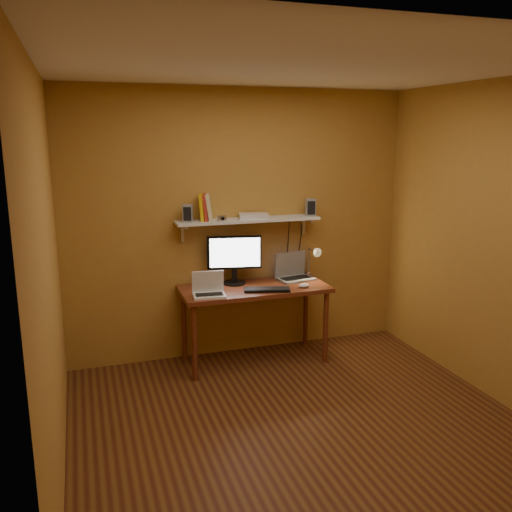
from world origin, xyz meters
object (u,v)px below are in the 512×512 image
object	(u,v)px
desk	(254,295)
monitor	(234,257)
netbook	(209,289)
speaker_left	(188,213)
wall_shelf	(248,220)
laptop	(293,272)
shelf_camera	(222,218)
mouse	(304,286)
speaker_right	(310,207)
router	(254,216)
desk_lamp	(313,258)
keyboard	(267,290)

from	to	relation	value
desk	monitor	world-z (taller)	monitor
netbook	speaker_left	world-z (taller)	speaker_left
monitor	desk	bearing A→B (deg)	-37.29
wall_shelf	monitor	bearing A→B (deg)	-169.55
desk	laptop	bearing A→B (deg)	19.02
wall_shelf	shelf_camera	size ratio (longest dim) A/B	14.55
monitor	mouse	size ratio (longest dim) A/B	4.90
laptop	speaker_left	bearing A→B (deg)	168.52
wall_shelf	monitor	distance (m)	0.38
speaker_right	router	size ratio (longest dim) A/B	0.61
wall_shelf	desk_lamp	world-z (taller)	wall_shelf
speaker_left	router	bearing A→B (deg)	17.64
monitor	desk_lamp	size ratio (longest dim) A/B	1.38
laptop	netbook	size ratio (longest dim) A/B	1.26
desk_lamp	router	bearing A→B (deg)	173.94
netbook	keyboard	bearing A→B (deg)	3.50
monitor	shelf_camera	distance (m)	0.41
wall_shelf	keyboard	bearing A→B (deg)	-79.06
netbook	router	world-z (taller)	router
mouse	wall_shelf	bearing A→B (deg)	141.76
desk	keyboard	size ratio (longest dim) A/B	3.33
monitor	netbook	size ratio (longest dim) A/B	1.69
speaker_left	wall_shelf	bearing A→B (deg)	18.07
speaker_left	speaker_right	size ratio (longest dim) A/B	0.96
keyboard	shelf_camera	xyz separation A→B (m)	(-0.35, 0.28, 0.64)
monitor	speaker_left	bearing A→B (deg)	-171.36
laptop	netbook	xyz separation A→B (m)	(-0.94, -0.29, -0.01)
desk	router	world-z (taller)	router
laptop	desk_lamp	xyz separation A→B (m)	(0.20, -0.03, 0.14)
desk_lamp	keyboard	bearing A→B (deg)	-154.10
wall_shelf	mouse	world-z (taller)	wall_shelf
monitor	speaker_left	xyz separation A→B (m)	(-0.43, 0.02, 0.44)
speaker_right	desk	bearing A→B (deg)	-150.88
desk_lamp	speaker_right	bearing A→B (deg)	110.69
speaker_left	router	xyz separation A→B (m)	(0.64, 0.01, -0.06)
netbook	mouse	xyz separation A→B (m)	(0.91, -0.04, -0.04)
mouse	laptop	bearing A→B (deg)	87.50
monitor	shelf_camera	bearing A→B (deg)	-150.10
netbook	desk_lamp	world-z (taller)	desk_lamp
wall_shelf	netbook	bearing A→B (deg)	-145.49
mouse	shelf_camera	world-z (taller)	shelf_camera
desk	speaker_left	size ratio (longest dim) A/B	8.71
desk	mouse	distance (m)	0.48
shelf_camera	router	bearing A→B (deg)	11.59
speaker_right	shelf_camera	distance (m)	0.92
desk	desk_lamp	bearing A→B (deg)	10.81
netbook	speaker_right	bearing A→B (deg)	22.06
desk_lamp	router	world-z (taller)	router
wall_shelf	netbook	distance (m)	0.80
laptop	netbook	distance (m)	0.98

